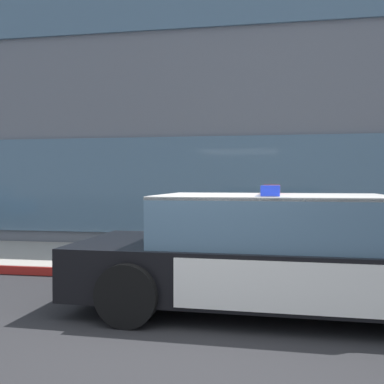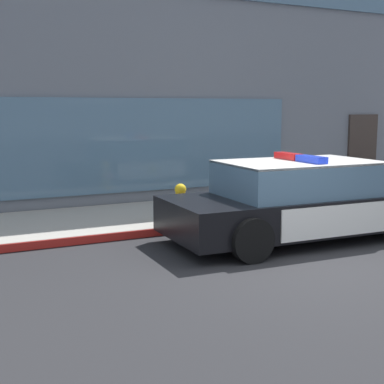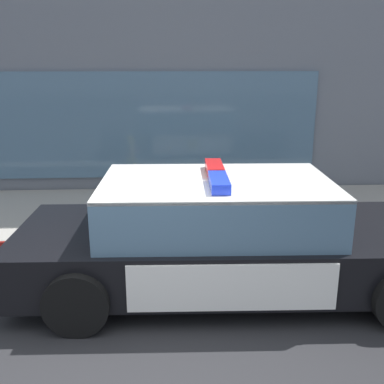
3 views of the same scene
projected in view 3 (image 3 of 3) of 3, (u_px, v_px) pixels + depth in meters
ground at (128, 353)px, 4.32m from camera, size 48.00×48.00×0.00m
sidewalk at (145, 213)px, 8.04m from camera, size 48.00×2.73×0.15m
curb_red_paint at (142, 243)px, 6.72m from camera, size 28.80×0.04×0.14m
storefront_building at (127, 26)px, 13.80m from camera, size 23.14×11.51×7.46m
police_cruiser at (227, 236)px, 5.37m from camera, size 5.14×2.20×1.49m
fire_hydrant at (108, 209)px, 6.90m from camera, size 0.34×0.39×0.73m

